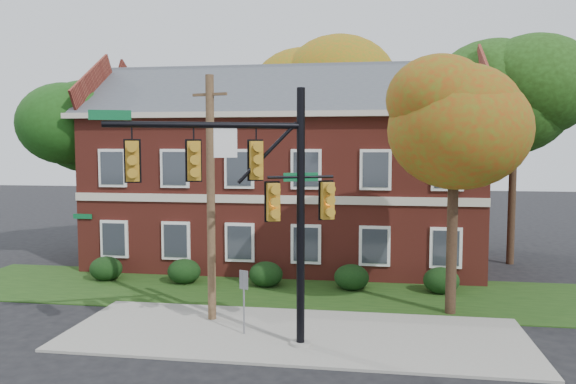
# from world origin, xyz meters

# --- Properties ---
(ground) EXTENTS (120.00, 120.00, 0.00)m
(ground) POSITION_xyz_m (0.00, 0.00, 0.00)
(ground) COLOR black
(ground) RESTS_ON ground
(sidewalk) EXTENTS (14.00, 5.00, 0.08)m
(sidewalk) POSITION_xyz_m (0.00, 1.00, 0.04)
(sidewalk) COLOR gray
(sidewalk) RESTS_ON ground
(grass_strip) EXTENTS (30.00, 6.00, 0.04)m
(grass_strip) POSITION_xyz_m (0.00, 6.00, 0.02)
(grass_strip) COLOR #193811
(grass_strip) RESTS_ON ground
(apartment_building) EXTENTS (18.80, 8.80, 9.74)m
(apartment_building) POSITION_xyz_m (-2.00, 11.95, 4.99)
(apartment_building) COLOR maroon
(apartment_building) RESTS_ON ground
(hedge_far_left) EXTENTS (1.40, 1.26, 1.05)m
(hedge_far_left) POSITION_xyz_m (-9.00, 6.70, 0.53)
(hedge_far_left) COLOR black
(hedge_far_left) RESTS_ON ground
(hedge_left) EXTENTS (1.40, 1.26, 1.05)m
(hedge_left) POSITION_xyz_m (-5.50, 6.70, 0.53)
(hedge_left) COLOR black
(hedge_left) RESTS_ON ground
(hedge_center) EXTENTS (1.40, 1.26, 1.05)m
(hedge_center) POSITION_xyz_m (-2.00, 6.70, 0.53)
(hedge_center) COLOR black
(hedge_center) RESTS_ON ground
(hedge_right) EXTENTS (1.40, 1.26, 1.05)m
(hedge_right) POSITION_xyz_m (1.50, 6.70, 0.53)
(hedge_right) COLOR black
(hedge_right) RESTS_ON ground
(hedge_far_right) EXTENTS (1.40, 1.26, 1.05)m
(hedge_far_right) POSITION_xyz_m (5.00, 6.70, 0.53)
(hedge_far_right) COLOR black
(hedge_far_right) RESTS_ON ground
(tree_near_right) EXTENTS (4.50, 4.25, 8.58)m
(tree_near_right) POSITION_xyz_m (5.22, 3.87, 6.67)
(tree_near_right) COLOR black
(tree_near_right) RESTS_ON ground
(tree_left_rear) EXTENTS (5.40, 5.10, 8.88)m
(tree_left_rear) POSITION_xyz_m (-11.73, 10.84, 6.68)
(tree_left_rear) COLOR black
(tree_left_rear) RESTS_ON ground
(tree_right_rear) EXTENTS (6.30, 5.95, 10.62)m
(tree_right_rear) POSITION_xyz_m (9.31, 12.81, 8.12)
(tree_right_rear) COLOR black
(tree_right_rear) RESTS_ON ground
(tree_far_rear) EXTENTS (6.84, 6.46, 11.52)m
(tree_far_rear) POSITION_xyz_m (-0.66, 19.79, 8.84)
(tree_far_rear) COLOR black
(tree_far_rear) RESTS_ON ground
(traffic_signal) EXTENTS (6.16, 2.76, 7.39)m
(traffic_signal) POSITION_xyz_m (-0.90, -0.51, 4.59)
(traffic_signal) COLOR gray
(traffic_signal) RESTS_ON ground
(utility_pole) EXTENTS (1.23, 0.42, 8.05)m
(utility_pole) POSITION_xyz_m (-2.89, 2.00, 4.08)
(utility_pole) COLOR #4E3624
(utility_pole) RESTS_ON ground
(sign_post) EXTENTS (0.29, 0.14, 2.04)m
(sign_post) POSITION_xyz_m (-1.50, 0.69, 1.38)
(sign_post) COLOR slate
(sign_post) RESTS_ON ground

